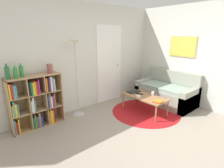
{
  "coord_description": "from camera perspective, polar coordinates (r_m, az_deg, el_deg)",
  "views": [
    {
      "loc": [
        -2.36,
        -1.4,
        1.87
      ],
      "look_at": [
        -0.07,
        1.28,
        0.85
      ],
      "focal_mm": 28.0,
      "sensor_mm": 36.0,
      "label": 1
    }
  ],
  "objects": [
    {
      "name": "ground_plane",
      "position": [
        3.33,
        16.27,
        -18.84
      ],
      "size": [
        14.0,
        14.0,
        0.0
      ],
      "primitive_type": "plane",
      "color": "gray"
    },
    {
      "name": "wall_back",
      "position": [
        4.49,
        -8.05,
        8.53
      ],
      "size": [
        7.34,
        0.11,
        2.6
      ],
      "color": "silver",
      "rests_on": "ground_plane"
    },
    {
      "name": "wall_right",
      "position": [
        5.26,
        20.2,
        8.97
      ],
      "size": [
        0.08,
        5.32,
        2.6
      ],
      "color": "silver",
      "rests_on": "ground_plane"
    },
    {
      "name": "rug",
      "position": [
        4.48,
        10.92,
        -8.79
      ],
      "size": [
        1.66,
        1.66,
        0.01
      ],
      "color": "#B2191E",
      "rests_on": "ground_plane"
    },
    {
      "name": "bookshelf",
      "position": [
        3.9,
        -23.78,
        -5.22
      ],
      "size": [
        1.02,
        0.34,
        1.08
      ],
      "color": "tan",
      "rests_on": "ground_plane"
    },
    {
      "name": "floor_lamp",
      "position": [
        3.95,
        -11.91,
        9.17
      ],
      "size": [
        0.26,
        0.26,
        1.75
      ],
      "color": "#B7B7BC",
      "rests_on": "ground_plane"
    },
    {
      "name": "couch",
      "position": [
        5.1,
        17.5,
        -2.69
      ],
      "size": [
        0.85,
        1.54,
        0.87
      ],
      "color": "gray",
      "rests_on": "ground_plane"
    },
    {
      "name": "coffee_table",
      "position": [
        4.34,
        10.57,
        -4.42
      ],
      "size": [
        0.53,
        1.1,
        0.4
      ],
      "color": "#996B42",
      "rests_on": "ground_plane"
    },
    {
      "name": "laptop",
      "position": [
        4.6,
        7.1,
        -2.46
      ],
      "size": [
        0.36,
        0.26,
        0.02
      ],
      "color": "black",
      "rests_on": "coffee_table"
    },
    {
      "name": "bowl",
      "position": [
        4.24,
        8.7,
        -3.99
      ],
      "size": [
        0.13,
        0.13,
        0.04
      ],
      "color": "silver",
      "rests_on": "coffee_table"
    },
    {
      "name": "book_stack_on_table",
      "position": [
        4.04,
        14.83,
        -5.56
      ],
      "size": [
        0.18,
        0.18,
        0.02
      ],
      "color": "#B21E23",
      "rests_on": "coffee_table"
    },
    {
      "name": "cup",
      "position": [
        4.42,
        13.17,
        -3.06
      ],
      "size": [
        0.07,
        0.07,
        0.09
      ],
      "color": "white",
      "rests_on": "coffee_table"
    },
    {
      "name": "remote",
      "position": [
        4.45,
        9.06,
        -3.2
      ],
      "size": [
        0.09,
        0.17,
        0.02
      ],
      "color": "black",
      "rests_on": "coffee_table"
    },
    {
      "name": "bottle_left",
      "position": [
        3.64,
        -31.0,
        3.17
      ],
      "size": [
        0.08,
        0.08,
        0.28
      ],
      "color": "#236633",
      "rests_on": "bookshelf"
    },
    {
      "name": "bottle_middle",
      "position": [
        3.64,
        -28.99,
        3.14
      ],
      "size": [
        0.07,
        0.07,
        0.23
      ],
      "color": "#2D8438",
      "rests_on": "bookshelf"
    },
    {
      "name": "bottle_right",
      "position": [
        3.71,
        -27.47,
        3.69
      ],
      "size": [
        0.08,
        0.08,
        0.25
      ],
      "color": "#2D8438",
      "rests_on": "bookshelf"
    },
    {
      "name": "vase_on_shelf",
      "position": [
        3.84,
        -19.66,
        4.79
      ],
      "size": [
        0.12,
        0.12,
        0.19
      ],
      "color": "#934C47",
      "rests_on": "bookshelf"
    }
  ]
}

